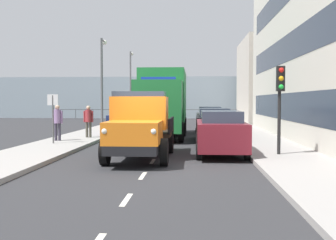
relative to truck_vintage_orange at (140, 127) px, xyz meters
name	(u,v)px	position (x,y,z in m)	size (l,w,h in m)	color
ground_plane	(169,137)	(-0.49, -8.96, -1.18)	(80.00, 80.00, 0.00)	#2D2D30
sidewalk_left	(253,136)	(-5.28, -8.96, -1.10)	(2.78, 44.19, 0.15)	#9E9993
sidewalk_right	(88,135)	(4.30, -8.96, -1.10)	(2.78, 44.19, 0.15)	#9E9993
road_centreline_markings	(169,138)	(-0.49, -8.33, -1.17)	(0.12, 39.52, 0.01)	silver
building_far_block	(274,81)	(-9.81, -26.17, 2.87)	(6.28, 10.02, 8.09)	beige
sea_horizon	(182,98)	(-0.49, -34.05, 1.32)	(80.00, 0.80, 5.00)	#84939E
seawall_railing	(181,112)	(-0.49, -30.45, -0.26)	(28.08, 0.08, 1.20)	#4C5156
truck_vintage_orange	(140,127)	(0.00, 0.00, 0.00)	(2.17, 5.64, 2.43)	black
lorry_cargo_green	(163,101)	(-0.13, -8.86, 0.90)	(2.58, 8.20, 3.87)	#1E7033
car_maroon_kerbside_near	(220,132)	(-2.94, -1.40, -0.28)	(1.88, 4.34, 1.72)	maroon
car_black_kerbside_1	(214,124)	(-2.94, -6.70, -0.28)	(1.89, 4.15, 1.72)	black
car_grey_kerbside_2	(209,119)	(-2.94, -12.44, -0.29)	(1.76, 3.91, 1.72)	slate
car_navy_oppositeside_0	(129,121)	(1.96, -9.64, -0.28)	(1.95, 4.27, 1.72)	navy
car_red_oppositeside_1	(141,117)	(1.96, -14.92, -0.28)	(1.87, 4.32, 1.72)	#B21E1E
car_silver_oppositeside_2	(149,115)	(1.96, -20.40, -0.28)	(1.83, 3.98, 1.72)	#B7BABF
pedestrian_by_lamp	(57,119)	(4.75, -5.06, 0.01)	(0.53, 0.34, 1.76)	#383342
pedestrian_strolling	(88,119)	(3.71, -6.89, -0.03)	(0.53, 0.34, 1.70)	#4C473D
traffic_light_near	(280,91)	(-5.03, -0.64, 1.29)	(0.28, 0.41, 3.20)	black
lamp_post_promenade	(102,75)	(4.19, -12.27, 2.63)	(0.32, 1.14, 6.09)	#59595B
lamp_post_far	(131,80)	(4.25, -24.61, 2.96)	(0.32, 1.14, 6.74)	#59595B
street_sign	(53,110)	(4.55, -3.89, 0.50)	(0.50, 0.07, 2.25)	#4C4C4C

